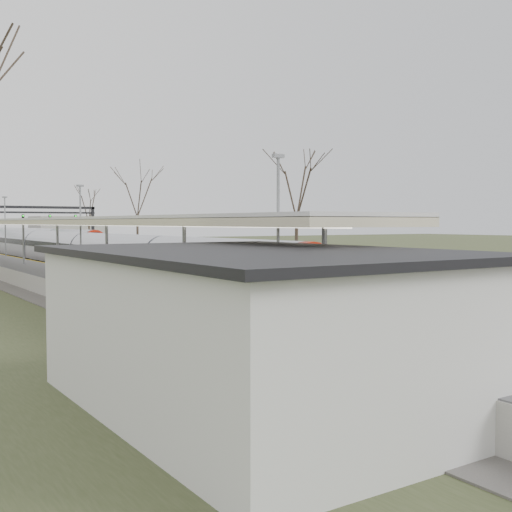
% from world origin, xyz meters
% --- Properties ---
extents(track_bed, '(24.00, 160.00, 0.22)m').
position_xyz_m(track_bed, '(0.26, 55.00, 0.06)').
color(track_bed, '#474442').
rests_on(track_bed, ground).
extents(platform, '(3.50, 69.00, 1.00)m').
position_xyz_m(platform, '(-9.05, 37.50, 0.50)').
color(platform, '#9E9B93').
rests_on(platform, ground).
extents(canopy, '(4.10, 50.00, 3.11)m').
position_xyz_m(canopy, '(-9.05, 32.99, 3.93)').
color(canopy, slate).
rests_on(canopy, platform).
extents(station_building, '(6.00, 9.00, 3.20)m').
position_xyz_m(station_building, '(-12.50, 8.00, 1.60)').
color(station_building, silver).
rests_on(station_building, ground).
extents(signal_gantry, '(21.00, 0.59, 6.08)m').
position_xyz_m(signal_gantry, '(0.29, 84.99, 4.91)').
color(signal_gantry, black).
rests_on(signal_gantry, ground).
extents(tree_east_far, '(5.00, 5.00, 10.30)m').
position_xyz_m(tree_east_far, '(14.00, 42.00, 7.29)').
color(tree_east_far, '#2D231C').
rests_on(tree_east_far, ground).
extents(train_near, '(2.62, 90.21, 3.05)m').
position_xyz_m(train_near, '(-2.50, 63.65, 1.48)').
color(train_near, '#B3B6BE').
rests_on(train_near, ground).
extents(train_far, '(2.62, 75.21, 3.05)m').
position_xyz_m(train_far, '(4.50, 104.06, 1.48)').
color(train_far, '#B3B6BE').
rests_on(train_far, ground).
extents(passenger, '(0.58, 0.75, 1.83)m').
position_xyz_m(passenger, '(-9.07, 11.24, 1.92)').
color(passenger, '#2A4853').
rests_on(passenger, platform).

